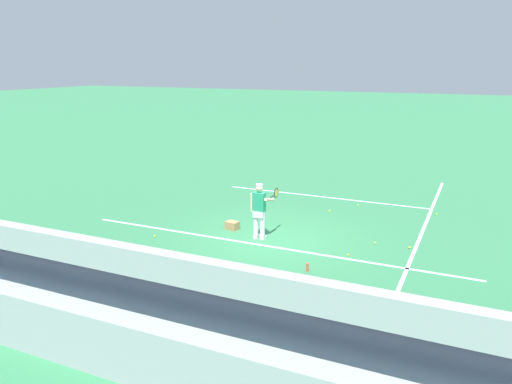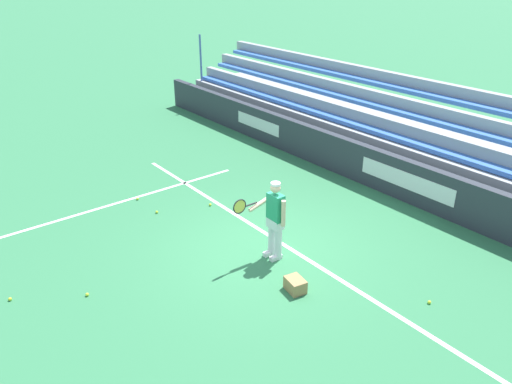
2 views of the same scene
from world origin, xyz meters
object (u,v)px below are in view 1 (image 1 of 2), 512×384
Objects in this scene: tennis_ball_midcourt at (155,236)px; tennis_ball_near_player at (410,248)px; tennis_ball_far_left at (436,214)px; tennis_ball_stray_back at (358,205)px; tennis_ball_on_baseline at (330,211)px; water_bottle at (307,267)px; ball_box_cardboard at (232,225)px; tennis_ball_toward_net at (348,255)px; tennis_player at (260,211)px; tennis_ball_far_right at (375,243)px.

tennis_ball_midcourt and tennis_ball_near_player have the same top height.
tennis_ball_midcourt is 9.75m from tennis_ball_far_left.
tennis_ball_far_left is (7.65, 6.05, 0.00)m from tennis_ball_midcourt.
tennis_ball_stray_back is 2.78m from tennis_ball_far_left.
tennis_ball_midcourt is at bearing -130.43° from tennis_ball_on_baseline.
tennis_ball_near_player is 1.00× the size of tennis_ball_on_baseline.
tennis_ball_stray_back is 6.52m from water_bottle.
tennis_ball_midcourt is at bearing -137.68° from ball_box_cardboard.
tennis_ball_far_left is (2.78, 0.04, 0.00)m from tennis_ball_stray_back.
tennis_ball_toward_net is 1.62m from water_bottle.
tennis_ball_near_player is at bearing -95.77° from tennis_ball_far_left.
tennis_ball_toward_net is (-1.47, -1.30, 0.00)m from tennis_ball_near_player.
tennis_ball_far_left is (0.38, 3.79, 0.00)m from tennis_ball_near_player.
tennis_ball_midcourt and tennis_ball_toward_net have the same top height.
tennis_ball_far_left is (3.53, 1.21, 0.00)m from tennis_ball_on_baseline.
tennis_ball_on_baseline is at bearing -122.76° from tennis_ball_stray_back.
tennis_ball_on_baseline is (1.13, 3.62, -0.86)m from tennis_player.
tennis_ball_far_right is 1.00× the size of tennis_ball_stray_back.
tennis_ball_on_baseline is 4.23m from tennis_ball_toward_net.
ball_box_cardboard is 6.06× the size of tennis_ball_near_player.
tennis_ball_toward_net is (0.93, -5.05, 0.00)m from tennis_ball_stray_back.
tennis_ball_midcourt is at bearing -160.59° from tennis_ball_far_right.
tennis_ball_midcourt is at bearing -170.67° from tennis_ball_toward_net.
tennis_ball_on_baseline is at bearing -161.06° from tennis_ball_far_left.
tennis_ball_far_right is 3.40m from tennis_ball_on_baseline.
tennis_ball_near_player and tennis_ball_toward_net have the same top height.
tennis_ball_on_baseline is 5.43m from water_bottle.
water_bottle reaches higher than tennis_ball_midcourt.
tennis_player is 25.98× the size of tennis_ball_midcourt.
tennis_ball_near_player is 0.98m from tennis_ball_far_right.
tennis_ball_near_player is 4.07m from tennis_ball_on_baseline.
tennis_ball_far_left is (5.83, 4.39, -0.10)m from ball_box_cardboard.
water_bottle is (0.99, -5.34, 0.08)m from tennis_ball_on_baseline.
tennis_ball_on_baseline is at bearing 49.57° from tennis_ball_midcourt.
tennis_player is at bearing -133.97° from tennis_ball_far_left.
tennis_ball_midcourt is 1.00× the size of tennis_ball_toward_net.
tennis_player reaches higher than water_bottle.
tennis_ball_toward_net is (-0.48, -1.26, 0.00)m from tennis_ball_far_right.
tennis_ball_near_player is at bearing -39.34° from tennis_ball_on_baseline.
tennis_player is at bearing -107.32° from tennis_ball_on_baseline.
tennis_ball_toward_net is at bearing -66.56° from tennis_ball_on_baseline.
tennis_ball_stray_back is (3.05, 4.34, -0.10)m from ball_box_cardboard.
tennis_ball_on_baseline is (-3.15, 2.58, 0.00)m from tennis_ball_near_player.
ball_box_cardboard is 6.06× the size of tennis_ball_far_right.
ball_box_cardboard is 6.06× the size of tennis_ball_far_left.
tennis_ball_near_player is 1.00× the size of tennis_ball_toward_net.
tennis_ball_midcourt is 1.00× the size of tennis_ball_near_player.
tennis_ball_midcourt is 1.00× the size of tennis_ball_far_left.
tennis_ball_stray_back is at bearing 54.95° from ball_box_cardboard.
tennis_ball_midcourt is at bearing -129.05° from tennis_ball_stray_back.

